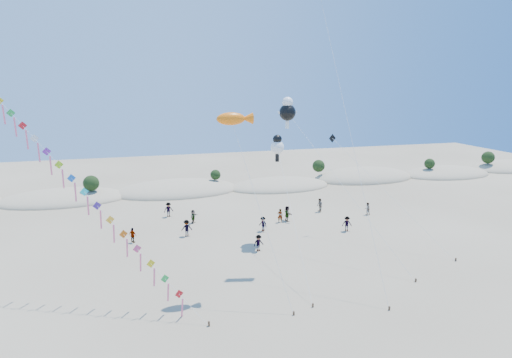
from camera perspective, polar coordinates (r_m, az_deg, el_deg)
name	(u,v)px	position (r m, az deg, el deg)	size (l,w,h in m)	color
dune_ridge	(184,191)	(66.34, -9.55, -1.52)	(145.30, 11.49, 5.57)	gray
kite_train	(36,141)	(36.54, -27.27, 4.51)	(21.79, 17.88, 22.90)	#3F2D1E
fish_kite	(235,119)	(32.53, -2.81, 7.97)	(4.29, 6.32, 14.04)	#3F2D1E
cartoon_kite_low	(277,146)	(42.98, 2.86, 4.44)	(2.47, 14.58, 11.16)	#3F2D1E
cartoon_kite_high	(288,111)	(44.59, 4.24, 9.08)	(7.61, 14.78, 14.81)	#3F2D1E
parafoil_kite	(321,0)	(40.60, 8.64, 22.57)	(2.39, 12.77, 24.14)	#3F2D1E
dark_kite	(365,171)	(46.00, 14.38, 1.04)	(7.84, 11.99, 10.77)	#3F2D1E
beachgoers	(253,219)	(49.40, -0.35, -5.38)	(29.23, 14.57, 1.85)	slate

